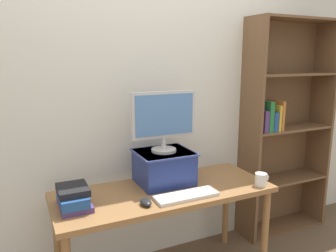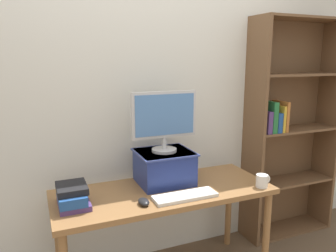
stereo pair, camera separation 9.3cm
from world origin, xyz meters
name	(u,v)px [view 1 (the left image)]	position (x,y,z in m)	size (l,w,h in m)	color
back_wall	(141,96)	(0.00, 0.42, 1.30)	(7.00, 0.08, 2.60)	silver
desk	(164,201)	(0.00, 0.00, 0.62)	(1.48, 0.59, 0.70)	olive
bookshelf_unit	(282,127)	(1.29, 0.27, 0.97)	(0.85, 0.28, 1.91)	brown
riser_box	(164,166)	(0.05, 0.12, 0.83)	(0.39, 0.35, 0.23)	navy
computer_monitor	(164,118)	(0.05, 0.11, 1.17)	(0.47, 0.17, 0.42)	#B7B7BA
keyboard	(186,196)	(0.07, -0.18, 0.72)	(0.42, 0.14, 0.02)	silver
computer_mouse	(146,202)	(-0.20, -0.17, 0.72)	(0.06, 0.10, 0.04)	black
book_stack	(73,198)	(-0.60, -0.02, 0.77)	(0.18, 0.27, 0.13)	#4C336B
coffee_mug	(261,179)	(0.65, -0.22, 0.75)	(0.11, 0.08, 0.09)	white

